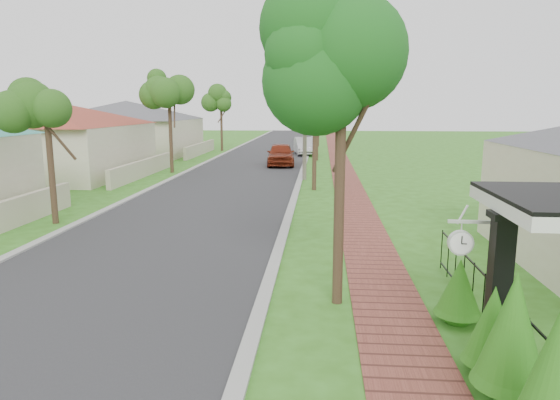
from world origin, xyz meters
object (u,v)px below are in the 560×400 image
at_px(parked_car_red, 281,154).
at_px(parked_car_white, 305,146).
at_px(near_tree, 342,69).
at_px(utility_pole, 305,111).
at_px(station_clock, 461,241).
at_px(porch_post, 498,301).

height_order(parked_car_red, parked_car_white, parked_car_red).
relative_size(near_tree, utility_pole, 0.78).
distance_m(parked_car_red, utility_pole, 7.75).
height_order(parked_car_red, station_clock, station_clock).
distance_m(parked_car_white, near_tree, 33.39).
distance_m(porch_post, parked_car_white, 35.85).
height_order(near_tree, station_clock, near_tree).
relative_size(porch_post, parked_car_red, 0.55).
xyz_separation_m(parked_car_red, near_tree, (3.20, -24.91, 3.97)).
xyz_separation_m(porch_post, near_tree, (-2.35, 2.50, 3.64)).
relative_size(parked_car_red, parked_car_white, 1.03).
bearing_deg(near_tree, parked_car_white, 93.11).
xyz_separation_m(parked_car_white, near_tree, (1.80, -33.10, 4.02)).
xyz_separation_m(near_tree, utility_pole, (-1.30, 18.05, -0.90)).
height_order(parked_car_white, near_tree, near_tree).
height_order(parked_car_red, utility_pole, utility_pole).
relative_size(porch_post, parked_car_white, 0.56).
relative_size(porch_post, station_clock, 3.77).
distance_m(porch_post, utility_pole, 21.05).
bearing_deg(porch_post, parked_car_white, 96.65).
distance_m(parked_car_red, station_clock, 27.51).
bearing_deg(utility_pole, parked_car_red, 105.49).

